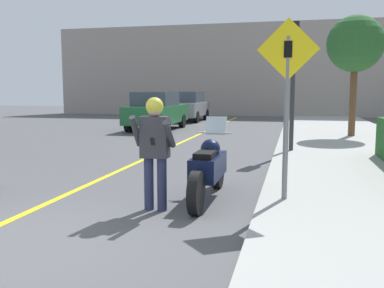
{
  "coord_description": "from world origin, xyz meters",
  "views": [
    {
      "loc": [
        3.09,
        -4.0,
        1.74
      ],
      "look_at": [
        1.47,
        2.77,
        0.87
      ],
      "focal_mm": 40.0,
      "sensor_mm": 36.0,
      "label": 1
    }
  ],
  "objects_px": {
    "parked_car_green": "(157,111)",
    "person_biker": "(155,143)",
    "street_tree": "(355,45)",
    "parked_car_grey": "(187,106)",
    "motorcycle": "(208,168)",
    "crossing_sign": "(287,92)",
    "traffic_light": "(293,61)"
  },
  "relations": [
    {
      "from": "crossing_sign",
      "to": "person_biker",
      "type": "bearing_deg",
      "value": -158.79
    },
    {
      "from": "parked_car_green",
      "to": "person_biker",
      "type": "bearing_deg",
      "value": -71.91
    },
    {
      "from": "person_biker",
      "to": "parked_car_green",
      "type": "relative_size",
      "value": 0.39
    },
    {
      "from": "traffic_light",
      "to": "parked_car_grey",
      "type": "xyz_separation_m",
      "value": [
        -5.93,
        11.82,
        -1.67
      ]
    },
    {
      "from": "motorcycle",
      "to": "parked_car_green",
      "type": "bearing_deg",
      "value": 111.96
    },
    {
      "from": "parked_car_green",
      "to": "crossing_sign",
      "type": "bearing_deg",
      "value": -63.32
    },
    {
      "from": "crossing_sign",
      "to": "parked_car_grey",
      "type": "height_order",
      "value": "crossing_sign"
    },
    {
      "from": "traffic_light",
      "to": "parked_car_grey",
      "type": "distance_m",
      "value": 13.33
    },
    {
      "from": "street_tree",
      "to": "parked_car_green",
      "type": "bearing_deg",
      "value": 167.69
    },
    {
      "from": "traffic_light",
      "to": "parked_car_green",
      "type": "relative_size",
      "value": 0.83
    },
    {
      "from": "person_biker",
      "to": "parked_car_grey",
      "type": "xyz_separation_m",
      "value": [
        -4.05,
        18.02,
        -0.14
      ]
    },
    {
      "from": "motorcycle",
      "to": "street_tree",
      "type": "height_order",
      "value": "street_tree"
    },
    {
      "from": "parked_car_grey",
      "to": "motorcycle",
      "type": "bearing_deg",
      "value": -74.79
    },
    {
      "from": "motorcycle",
      "to": "parked_car_green",
      "type": "relative_size",
      "value": 0.56
    },
    {
      "from": "street_tree",
      "to": "traffic_light",
      "type": "bearing_deg",
      "value": -115.34
    },
    {
      "from": "street_tree",
      "to": "parked_car_green",
      "type": "height_order",
      "value": "street_tree"
    },
    {
      "from": "crossing_sign",
      "to": "street_tree",
      "type": "relative_size",
      "value": 0.63
    },
    {
      "from": "motorcycle",
      "to": "crossing_sign",
      "type": "distance_m",
      "value": 1.7
    },
    {
      "from": "parked_car_green",
      "to": "street_tree",
      "type": "bearing_deg",
      "value": -12.31
    },
    {
      "from": "person_biker",
      "to": "parked_car_green",
      "type": "height_order",
      "value": "parked_car_green"
    },
    {
      "from": "person_biker",
      "to": "crossing_sign",
      "type": "height_order",
      "value": "crossing_sign"
    },
    {
      "from": "motorcycle",
      "to": "traffic_light",
      "type": "relative_size",
      "value": 0.68
    },
    {
      "from": "crossing_sign",
      "to": "parked_car_grey",
      "type": "distance_m",
      "value": 18.3
    },
    {
      "from": "motorcycle",
      "to": "person_biker",
      "type": "bearing_deg",
      "value": -128.72
    },
    {
      "from": "street_tree",
      "to": "parked_car_grey",
      "type": "distance_m",
      "value": 11.19
    },
    {
      "from": "motorcycle",
      "to": "parked_car_green",
      "type": "xyz_separation_m",
      "value": [
        -4.68,
        11.61,
        0.35
      ]
    },
    {
      "from": "street_tree",
      "to": "parked_car_grey",
      "type": "relative_size",
      "value": 1.02
    },
    {
      "from": "street_tree",
      "to": "parked_car_green",
      "type": "distance_m",
      "value": 8.59
    },
    {
      "from": "person_biker",
      "to": "crossing_sign",
      "type": "relative_size",
      "value": 0.61
    },
    {
      "from": "person_biker",
      "to": "street_tree",
      "type": "distance_m",
      "value": 11.61
    },
    {
      "from": "person_biker",
      "to": "motorcycle",
      "type": "bearing_deg",
      "value": 51.28
    },
    {
      "from": "crossing_sign",
      "to": "street_tree",
      "type": "xyz_separation_m",
      "value": [
        2.16,
        9.94,
        1.64
      ]
    }
  ]
}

